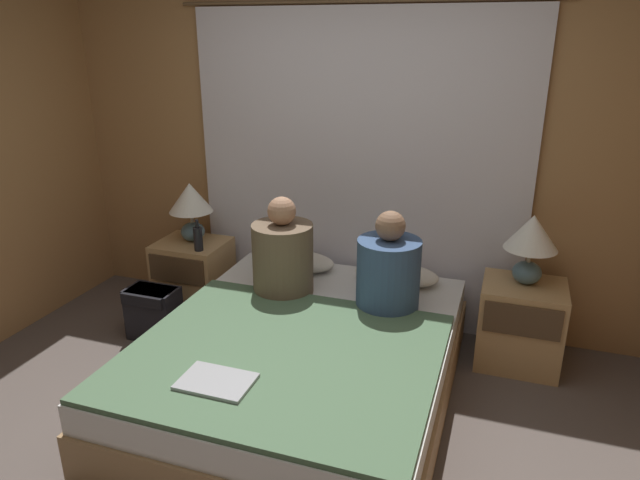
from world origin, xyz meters
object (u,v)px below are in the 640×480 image
object	(u,v)px
nightstand_right	(520,324)
backpack_on_floor	(153,310)
nightstand_left	(194,276)
person_right_in_bed	(388,271)
lamp_left	(191,203)
pillow_right	(396,274)
beer_bottle_on_left_stand	(198,238)
pillow_left	(295,261)
person_left_in_bed	(283,255)
lamp_right	(531,239)
bed	(303,364)
laptop_on_bed	(216,382)

from	to	relation	value
nightstand_right	backpack_on_floor	size ratio (longest dim) A/B	1.48
nightstand_left	person_right_in_bed	xyz separation A→B (m)	(1.60, -0.35, 0.41)
lamp_left	nightstand_left	bearing A→B (deg)	-90.00
pillow_right	beer_bottle_on_left_stand	distance (m)	1.45
person_right_in_bed	pillow_left	bearing A→B (deg)	152.93
pillow_left	person_left_in_bed	size ratio (longest dim) A/B	0.89
lamp_left	lamp_right	bearing A→B (deg)	0.00
bed	nightstand_right	xyz separation A→B (m)	(1.20, 0.80, 0.06)
person_right_in_bed	backpack_on_floor	xyz separation A→B (m)	(-1.64, -0.14, -0.47)
person_right_in_bed	laptop_on_bed	size ratio (longest dim) A/B	1.79
lamp_left	backpack_on_floor	world-z (taller)	lamp_left
nightstand_right	person_right_in_bed	distance (m)	0.97
laptop_on_bed	bed	bearing A→B (deg)	73.83
nightstand_left	beer_bottle_on_left_stand	size ratio (longest dim) A/B	2.38
nightstand_left	laptop_on_bed	bearing A→B (deg)	-55.38
pillow_left	person_left_in_bed	bearing A→B (deg)	-80.25
lamp_left	pillow_right	size ratio (longest dim) A/B	0.78
lamp_left	lamp_right	distance (m)	2.41
nightstand_right	backpack_on_floor	bearing A→B (deg)	-168.67
bed	pillow_left	xyz separation A→B (m)	(-0.37, 0.84, 0.28)
lamp_left	beer_bottle_on_left_stand	bearing A→B (deg)	-49.27
beer_bottle_on_left_stand	lamp_right	bearing A→B (deg)	4.26
beer_bottle_on_left_stand	backpack_on_floor	distance (m)	0.60
bed	backpack_on_floor	size ratio (longest dim) A/B	5.56
lamp_left	person_left_in_bed	distance (m)	0.99
pillow_right	backpack_on_floor	distance (m)	1.73
nightstand_left	lamp_right	xyz separation A→B (m)	(2.41, 0.04, 0.58)
lamp_right	laptop_on_bed	xyz separation A→B (m)	(-1.40, -1.50, -0.38)
lamp_left	beer_bottle_on_left_stand	size ratio (longest dim) A/B	1.93
lamp_left	pillow_left	size ratio (longest dim) A/B	0.78
person_left_in_bed	person_right_in_bed	xyz separation A→B (m)	(0.70, -0.00, -0.01)
nightstand_right	nightstand_left	bearing A→B (deg)	180.00
lamp_left	pillow_right	bearing A→B (deg)	0.24
lamp_right	pillow_right	bearing A→B (deg)	179.55
pillow_left	bed	bearing A→B (deg)	-66.30
person_left_in_bed	bed	bearing A→B (deg)	-56.18
person_right_in_bed	beer_bottle_on_left_stand	size ratio (longest dim) A/B	2.68
lamp_left	person_left_in_bed	size ratio (longest dim) A/B	0.69
bed	nightstand_right	world-z (taller)	nightstand_right
nightstand_left	beer_bottle_on_left_stand	xyz separation A→B (m)	(0.15, -0.13, 0.37)
bed	pillow_right	distance (m)	0.96
pillow_left	person_right_in_bed	distance (m)	0.88
bed	person_right_in_bed	distance (m)	0.76
lamp_right	backpack_on_floor	distance (m)	2.59
lamp_left	backpack_on_floor	bearing A→B (deg)	-94.36
person_left_in_bed	person_right_in_bed	bearing A→B (deg)	-0.00
bed	laptop_on_bed	world-z (taller)	laptop_on_bed
person_right_in_bed	nightstand_right	bearing A→B (deg)	23.22
backpack_on_floor	pillow_right	bearing A→B (deg)	18.34
nightstand_right	laptop_on_bed	distance (m)	2.03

